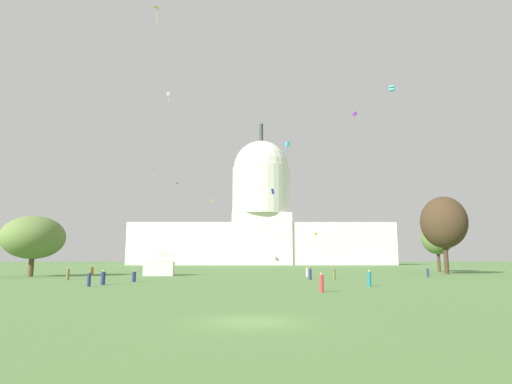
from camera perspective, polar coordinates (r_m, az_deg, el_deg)
name	(u,v)px	position (r m, az deg, el deg)	size (l,w,h in m)	color
ground_plane	(250,322)	(20.90, -0.83, -16.86)	(800.00, 800.00, 0.00)	#567F42
capitol_building	(261,220)	(203.95, 0.73, -3.68)	(121.59, 27.55, 68.26)	silver
event_tent	(159,262)	(77.44, -12.70, -9.01)	(5.61, 4.71, 4.81)	white
tree_east_far	(444,222)	(90.70, 23.67, -3.72)	(11.92, 12.00, 14.84)	#42301E
tree_east_mid	(437,237)	(105.34, 22.93, -5.56)	(8.57, 9.22, 11.54)	#4C3823
tree_west_mid	(33,237)	(80.17, -27.47, -5.37)	(13.14, 13.14, 9.95)	brown
person_red_front_right	(322,283)	(38.74, 8.70, -11.88)	(0.43, 0.43, 1.71)	red
person_olive_mid_right	(68,274)	(65.02, -23.72, -9.98)	(0.53, 0.53, 1.72)	olive
person_orange_back_right	(92,271)	(84.91, -20.92, -9.76)	(0.49, 0.49, 1.54)	orange
person_teal_mid_left	(369,279)	(47.46, 14.81, -11.11)	(0.46, 0.46, 1.72)	#1E757A
person_navy_near_tree_east	(134,277)	(57.16, -15.91, -10.77)	(0.67, 0.67, 1.47)	navy
person_white_back_center	(307,272)	(72.08, 6.79, -10.49)	(0.42, 0.42, 1.64)	silver
person_navy_back_left	(310,274)	(61.14, 7.21, -10.77)	(0.53, 0.53, 1.68)	navy
person_navy_deep_crowd	(103,278)	(52.21, -19.65, -10.72)	(0.56, 0.56, 1.64)	navy
person_olive_edge_east	(334,274)	(62.03, 10.32, -10.72)	(0.55, 0.55, 1.58)	olive
person_navy_front_center	(428,273)	(73.45, 21.85, -9.92)	(0.49, 0.49, 1.57)	navy
person_navy_lawn_far_left	(89,280)	(49.30, -21.30, -10.78)	(0.51, 0.51, 1.59)	navy
kite_orange_low	(179,184)	(87.35, -10.22, 1.03)	(0.60, 1.76, 0.22)	orange
kite_white_high	(168,95)	(140.14, -11.57, 12.55)	(1.15, 1.20, 2.94)	white
kite_lime_low	(315,234)	(139.54, 7.87, -5.55)	(1.09, 1.09, 4.01)	#8CD133
kite_violet_high	(355,114)	(132.63, 12.96, 10.08)	(1.42, 1.37, 2.45)	purple
kite_cyan_mid	(288,144)	(101.50, 4.21, 6.32)	(1.14, 1.15, 2.90)	#33BCDB
kite_turquoise_mid	(392,88)	(75.60, 17.60, 13.00)	(0.94, 0.93, 0.89)	teal
kite_pink_mid	(154,171)	(124.96, -13.37, 2.71)	(1.28, 1.03, 2.35)	pink
kite_yellow_high	(157,9)	(108.17, -13.00, 22.60)	(1.44, 1.34, 3.81)	yellow
kite_blue_low	(273,191)	(87.12, 2.24, 0.07)	(0.74, 0.53, 1.18)	blue
kite_gold_mid	(213,201)	(168.97, -5.74, -1.15)	(1.06, 1.10, 1.09)	gold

